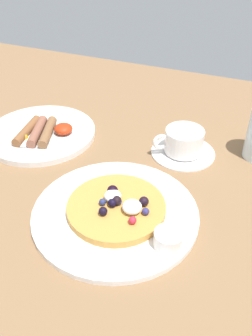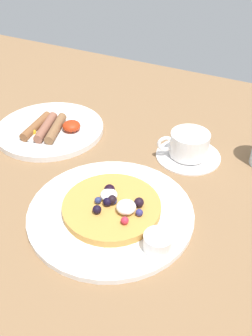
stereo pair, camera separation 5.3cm
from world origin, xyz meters
TOP-DOWN VIEW (x-y plane):
  - ground_plane at (0.00, 0.00)m, footprint 2.09×1.27m
  - pancake_plate at (0.07, -0.05)m, footprint 0.29×0.29m
  - pancake_with_berries at (0.07, -0.05)m, footprint 0.17×0.17m
  - syrup_ramekin at (0.18, -0.09)m, footprint 0.05×0.05m
  - breakfast_plate at (-0.20, 0.13)m, footprint 0.25×0.25m
  - fried_breakfast at (-0.19, 0.11)m, footprint 0.12×0.12m
  - coffee_saucer at (0.13, 0.18)m, footprint 0.14×0.14m
  - coffee_cup at (0.12, 0.18)m, footprint 0.10×0.08m

SIDE VIEW (x-z plane):
  - ground_plane at x=0.00m, z-range -0.03..0.00m
  - coffee_saucer at x=0.13m, z-range 0.00..0.01m
  - pancake_plate at x=0.07m, z-range 0.00..0.01m
  - breakfast_plate at x=-0.20m, z-range 0.00..0.01m
  - pancake_with_berries at x=0.07m, z-range 0.00..0.04m
  - fried_breakfast at x=-0.19m, z-range 0.01..0.04m
  - syrup_ramekin at x=0.18m, z-range 0.01..0.04m
  - coffee_cup at x=0.12m, z-range 0.01..0.06m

